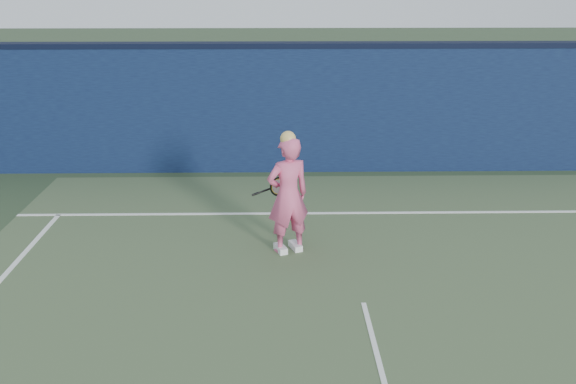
{
  "coord_description": "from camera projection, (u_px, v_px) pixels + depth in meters",
  "views": [
    {
      "loc": [
        -1.06,
        -5.66,
        3.92
      ],
      "look_at": [
        -0.92,
        2.55,
        0.93
      ],
      "focal_mm": 38.0,
      "sensor_mm": 36.0,
      "label": 1
    }
  ],
  "objects": [
    {
      "name": "wall_cap",
      "position": [
        332.0,
        45.0,
        11.91
      ],
      "size": [
        24.0,
        0.42,
        0.1
      ],
      "primitive_type": "cube",
      "color": "black",
      "rests_on": "backstop_wall"
    },
    {
      "name": "backstop_wall",
      "position": [
        330.0,
        110.0,
        12.35
      ],
      "size": [
        24.0,
        0.4,
        2.5
      ],
      "primitive_type": "cube",
      "color": "#0B1433",
      "rests_on": "ground"
    },
    {
      "name": "player",
      "position": [
        288.0,
        195.0,
        8.76
      ],
      "size": [
        0.75,
        0.63,
        1.83
      ],
      "rotation": [
        0.0,
        0.0,
        3.52
      ],
      "color": "#DD5683",
      "rests_on": "ground"
    },
    {
      "name": "racket",
      "position": [
        277.0,
        187.0,
        9.12
      ],
      "size": [
        0.55,
        0.19,
        0.3
      ],
      "rotation": [
        0.0,
        0.0,
        0.16
      ],
      "color": "black",
      "rests_on": "ground"
    },
    {
      "name": "court_lines",
      "position": [
        381.0,
        368.0,
        6.36
      ],
      "size": [
        11.0,
        12.04,
        0.01
      ],
      "color": "white",
      "rests_on": "court_surface"
    },
    {
      "name": "ground",
      "position": [
        376.0,
        351.0,
        6.67
      ],
      "size": [
        80.0,
        80.0,
        0.0
      ],
      "primitive_type": "plane",
      "color": "#2C3D25",
      "rests_on": "ground"
    }
  ]
}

